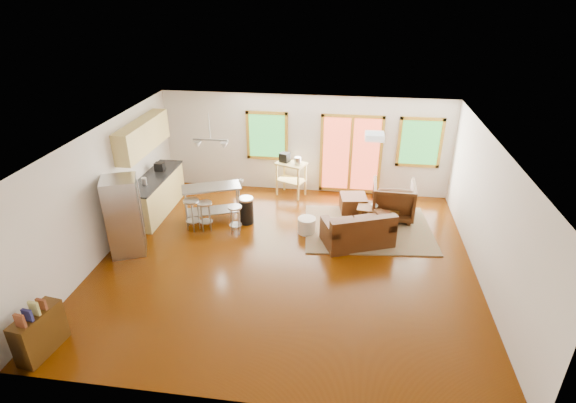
# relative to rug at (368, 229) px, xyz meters

# --- Properties ---
(floor) EXTENTS (7.50, 7.00, 0.02)m
(floor) POSITION_rel_rug_xyz_m (-1.69, -1.53, -0.02)
(floor) COLOR #381700
(floor) RESTS_ON ground
(ceiling) EXTENTS (7.50, 7.00, 0.02)m
(ceiling) POSITION_rel_rug_xyz_m (-1.69, -1.53, 2.60)
(ceiling) COLOR silver
(ceiling) RESTS_ON ground
(back_wall) EXTENTS (7.50, 0.02, 2.60)m
(back_wall) POSITION_rel_rug_xyz_m (-1.69, 1.98, 1.29)
(back_wall) COLOR beige
(back_wall) RESTS_ON ground
(left_wall) EXTENTS (0.02, 7.00, 2.60)m
(left_wall) POSITION_rel_rug_xyz_m (-5.45, -1.53, 1.29)
(left_wall) COLOR beige
(left_wall) RESTS_ON ground
(right_wall) EXTENTS (0.02, 7.00, 2.60)m
(right_wall) POSITION_rel_rug_xyz_m (2.07, -1.53, 1.29)
(right_wall) COLOR beige
(right_wall) RESTS_ON ground
(front_wall) EXTENTS (7.50, 0.02, 2.60)m
(front_wall) POSITION_rel_rug_xyz_m (-1.69, -5.04, 1.29)
(front_wall) COLOR beige
(front_wall) RESTS_ON ground
(window_left) EXTENTS (1.10, 0.05, 1.30)m
(window_left) POSITION_rel_rug_xyz_m (-2.69, 1.93, 1.49)
(window_left) COLOR #1F5F24
(window_left) RESTS_ON back_wall
(french_doors) EXTENTS (1.60, 0.05, 2.10)m
(french_doors) POSITION_rel_rug_xyz_m (-0.49, 1.93, 1.09)
(french_doors) COLOR #C34228
(french_doors) RESTS_ON back_wall
(window_right) EXTENTS (1.10, 0.05, 1.30)m
(window_right) POSITION_rel_rug_xyz_m (1.21, 1.93, 1.49)
(window_right) COLOR #1F5F24
(window_right) RESTS_ON back_wall
(rug) EXTENTS (3.07, 2.47, 0.03)m
(rug) POSITION_rel_rug_xyz_m (0.00, 0.00, 0.00)
(rug) COLOR #4F6644
(rug) RESTS_ON floor
(loveseat) EXTENTS (1.65, 1.30, 0.77)m
(loveseat) POSITION_rel_rug_xyz_m (-0.24, -0.68, 0.29)
(loveseat) COLOR black
(loveseat) RESTS_ON floor
(coffee_table) EXTENTS (1.03, 0.69, 0.38)m
(coffee_table) POSITION_rel_rug_xyz_m (0.23, 0.42, 0.32)
(coffee_table) COLOR #382109
(coffee_table) RESTS_ON floor
(armchair) EXTENTS (1.00, 0.94, 1.00)m
(armchair) POSITION_rel_rug_xyz_m (0.57, 0.70, 0.48)
(armchair) COLOR black
(armchair) RESTS_ON floor
(ottoman) EXTENTS (0.71, 0.71, 0.41)m
(ottoman) POSITION_rel_rug_xyz_m (-0.36, 0.87, 0.19)
(ottoman) COLOR black
(ottoman) RESTS_ON floor
(pouf) EXTENTS (0.45, 0.45, 0.36)m
(pouf) POSITION_rel_rug_xyz_m (-1.39, -0.33, 0.17)
(pouf) COLOR beige
(pouf) RESTS_ON floor
(vase) EXTENTS (0.18, 0.19, 0.30)m
(vase) POSITION_rel_rug_xyz_m (0.12, 0.32, 0.49)
(vase) COLOR silver
(vase) RESTS_ON coffee_table
(book) EXTENTS (0.23, 0.08, 0.31)m
(book) POSITION_rel_rug_xyz_m (0.22, 0.08, 0.54)
(book) COLOR brown
(book) RESTS_ON coffee_table
(cabinets) EXTENTS (0.64, 2.24, 2.30)m
(cabinets) POSITION_rel_rug_xyz_m (-5.18, 0.18, 0.91)
(cabinets) COLOR tan
(cabinets) RESTS_ON floor
(refrigerator) EXTENTS (0.87, 0.86, 1.67)m
(refrigerator) POSITION_rel_rug_xyz_m (-5.01, -1.63, 0.82)
(refrigerator) COLOR #B7BABC
(refrigerator) RESTS_ON floor
(island) EXTENTS (1.45, 1.00, 0.85)m
(island) POSITION_rel_rug_xyz_m (-3.67, 0.00, 0.57)
(island) COLOR #B7BABC
(island) RESTS_ON floor
(cup) EXTENTS (0.14, 0.13, 0.11)m
(cup) POSITION_rel_rug_xyz_m (-2.97, 0.08, 0.99)
(cup) COLOR silver
(cup) RESTS_ON island
(bar_stool_a) EXTENTS (0.47, 0.47, 0.75)m
(bar_stool_a) POSITION_rel_rug_xyz_m (-3.98, -0.56, 0.54)
(bar_stool_a) COLOR #B7BABC
(bar_stool_a) RESTS_ON floor
(bar_stool_b) EXTENTS (0.44, 0.44, 0.70)m
(bar_stool_b) POSITION_rel_rug_xyz_m (-3.68, -0.52, 0.50)
(bar_stool_b) COLOR #B7BABC
(bar_stool_b) RESTS_ON floor
(bar_stool_c) EXTENTS (0.34, 0.34, 0.67)m
(bar_stool_c) POSITION_rel_rug_xyz_m (-2.98, -0.57, 0.48)
(bar_stool_c) COLOR #B7BABC
(bar_stool_c) RESTS_ON floor
(trash_can) EXTENTS (0.36, 0.36, 0.64)m
(trash_can) POSITION_rel_rug_xyz_m (-2.84, -0.06, 0.31)
(trash_can) COLOR black
(trash_can) RESTS_ON floor
(kitchen_cart) EXTENTS (0.88, 0.73, 1.15)m
(kitchen_cart) POSITION_rel_rug_xyz_m (-2.03, 1.60, 0.77)
(kitchen_cart) COLOR tan
(kitchen_cart) RESTS_ON floor
(bookshelf) EXTENTS (0.42, 0.84, 0.95)m
(bookshelf) POSITION_rel_rug_xyz_m (-5.04, -4.52, 0.36)
(bookshelf) COLOR #382109
(bookshelf) RESTS_ON floor
(ceiling_flush) EXTENTS (0.35, 0.35, 0.12)m
(ceiling_flush) POSITION_rel_rug_xyz_m (-0.09, -0.93, 2.52)
(ceiling_flush) COLOR white
(ceiling_flush) RESTS_ON ceiling
(pendant_light) EXTENTS (0.80, 0.18, 0.79)m
(pendant_light) POSITION_rel_rug_xyz_m (-3.59, -0.03, 1.88)
(pendant_light) COLOR gray
(pendant_light) RESTS_ON ceiling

